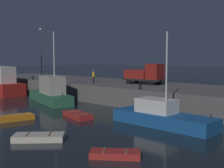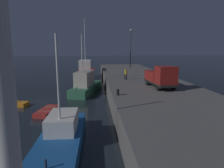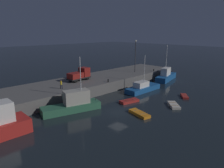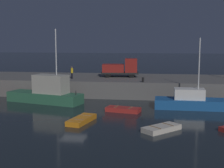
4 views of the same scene
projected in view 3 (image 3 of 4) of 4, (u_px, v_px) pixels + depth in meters
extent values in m
plane|color=black|center=(118.00, 112.00, 32.97)|extent=(320.00, 320.00, 0.00)
cube|color=#5B5956|center=(69.00, 89.00, 42.44)|extent=(62.38, 10.99, 2.22)
cube|color=#2D6647|center=(71.00, 108.00, 33.27)|extent=(9.77, 4.97, 1.19)
cube|color=#ADA899|center=(76.00, 97.00, 33.29)|extent=(4.41, 3.02, 2.19)
cylinder|color=silver|center=(80.00, 73.00, 32.74)|extent=(0.14, 0.14, 5.36)
cylinder|color=#262626|center=(96.00, 99.00, 35.11)|extent=(0.10, 0.10, 0.50)
cube|color=#195193|center=(143.00, 89.00, 44.58)|extent=(8.91, 2.88, 1.04)
cube|color=silver|center=(141.00, 84.00, 43.83)|extent=(3.26, 2.00, 1.15)
cylinder|color=silver|center=(144.00, 68.00, 43.62)|extent=(0.14, 0.14, 5.52)
cylinder|color=#262626|center=(154.00, 82.00, 47.13)|extent=(0.10, 0.10, 0.50)
cube|color=#195193|center=(166.00, 77.00, 54.54)|extent=(9.72, 4.72, 1.38)
cube|color=silver|center=(166.00, 71.00, 53.71)|extent=(3.67, 2.34, 1.97)
cylinder|color=silver|center=(167.00, 57.00, 52.58)|extent=(0.14, 0.14, 5.82)
cylinder|color=#262626|center=(171.00, 71.00, 57.83)|extent=(0.10, 0.10, 0.50)
cube|color=#B22823|center=(184.00, 96.00, 40.44)|extent=(2.91, 2.60, 0.38)
cube|color=olive|center=(185.00, 96.00, 39.78)|extent=(0.66, 0.82, 0.04)
cube|color=olive|center=(184.00, 94.00, 40.98)|extent=(0.66, 0.82, 0.04)
cube|color=#B22823|center=(129.00, 101.00, 37.53)|extent=(3.79, 2.21, 0.46)
cube|color=olive|center=(126.00, 101.00, 37.06)|extent=(0.37, 1.30, 0.04)
cube|color=olive|center=(133.00, 99.00, 37.86)|extent=(0.37, 1.30, 0.04)
cube|color=beige|center=(174.00, 105.00, 35.55)|extent=(3.38, 3.41, 0.42)
cube|color=olive|center=(175.00, 105.00, 34.77)|extent=(0.97, 0.95, 0.04)
cube|color=olive|center=(172.00, 102.00, 36.22)|extent=(0.97, 0.95, 0.04)
cube|color=orange|center=(139.00, 113.00, 31.90)|extent=(2.16, 3.99, 0.45)
cube|color=olive|center=(136.00, 110.00, 32.53)|extent=(1.21, 0.35, 0.04)
cube|color=olive|center=(143.00, 114.00, 31.16)|extent=(1.21, 0.35, 0.04)
cylinder|color=#38383D|center=(135.00, 57.00, 53.04)|extent=(0.20, 0.20, 7.76)
sphere|color=#F9EFCC|center=(136.00, 41.00, 52.02)|extent=(0.44, 0.44, 0.44)
cylinder|color=black|center=(82.00, 77.00, 46.23)|extent=(0.92, 0.36, 0.90)
cylinder|color=black|center=(88.00, 78.00, 45.15)|extent=(0.92, 0.36, 0.90)
cylinder|color=black|center=(70.00, 79.00, 43.72)|extent=(0.92, 0.36, 0.90)
cylinder|color=black|center=(76.00, 81.00, 42.64)|extent=(0.92, 0.36, 0.90)
cube|color=black|center=(79.00, 78.00, 44.40)|extent=(5.46, 2.52, 0.25)
cube|color=maroon|center=(84.00, 72.00, 45.30)|extent=(1.87, 2.20, 1.95)
cube|color=maroon|center=(75.00, 75.00, 43.53)|extent=(3.24, 2.32, 1.14)
cylinder|color=black|center=(61.00, 87.00, 38.10)|extent=(0.13, 0.13, 0.80)
cylinder|color=black|center=(62.00, 87.00, 38.02)|extent=(0.13, 0.13, 0.80)
cylinder|color=yellow|center=(61.00, 83.00, 37.88)|extent=(0.42, 0.42, 0.66)
sphere|color=#8C664C|center=(61.00, 81.00, 37.77)|extent=(0.19, 0.19, 0.19)
cylinder|color=black|center=(154.00, 70.00, 54.98)|extent=(0.28, 0.28, 0.60)
cylinder|color=black|center=(108.00, 81.00, 43.18)|extent=(0.28, 0.28, 0.61)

